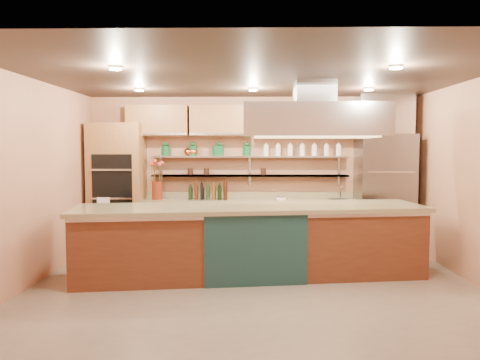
{
  "coord_description": "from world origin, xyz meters",
  "views": [
    {
      "loc": [
        -0.07,
        -6.21,
        1.87
      ],
      "look_at": [
        -0.2,
        1.0,
        1.36
      ],
      "focal_mm": 35.0,
      "sensor_mm": 36.0,
      "label": 1
    }
  ],
  "objects_px": {
    "island": "(251,241)",
    "kitchen_scale": "(281,197)",
    "copper_kettle": "(189,152)",
    "green_canister": "(217,151)",
    "flower_vase": "(157,191)",
    "refrigerator": "(384,193)"
  },
  "relations": [
    {
      "from": "green_canister",
      "to": "island",
      "type": "bearing_deg",
      "value": -71.62
    },
    {
      "from": "refrigerator",
      "to": "island",
      "type": "relative_size",
      "value": 0.43
    },
    {
      "from": "island",
      "to": "green_canister",
      "type": "xyz_separation_m",
      "value": [
        -0.62,
        1.87,
        1.29
      ]
    },
    {
      "from": "refrigerator",
      "to": "copper_kettle",
      "type": "distance_m",
      "value": 3.6
    },
    {
      "from": "green_canister",
      "to": "flower_vase",
      "type": "bearing_deg",
      "value": -168.27
    },
    {
      "from": "island",
      "to": "copper_kettle",
      "type": "distance_m",
      "value": 2.53
    },
    {
      "from": "island",
      "to": "kitchen_scale",
      "type": "relative_size",
      "value": 31.57
    },
    {
      "from": "island",
      "to": "refrigerator",
      "type": "bearing_deg",
      "value": 26.52
    },
    {
      "from": "kitchen_scale",
      "to": "green_canister",
      "type": "bearing_deg",
      "value": 151.48
    },
    {
      "from": "copper_kettle",
      "to": "green_canister",
      "type": "distance_m",
      "value": 0.51
    },
    {
      "from": "refrigerator",
      "to": "kitchen_scale",
      "type": "xyz_separation_m",
      "value": [
        -1.84,
        0.01,
        -0.08
      ]
    },
    {
      "from": "island",
      "to": "green_canister",
      "type": "bearing_deg",
      "value": 100.45
    },
    {
      "from": "flower_vase",
      "to": "copper_kettle",
      "type": "relative_size",
      "value": 1.81
    },
    {
      "from": "green_canister",
      "to": "refrigerator",
      "type": "bearing_deg",
      "value": -4.37
    },
    {
      "from": "refrigerator",
      "to": "green_canister",
      "type": "xyz_separation_m",
      "value": [
        -3.01,
        0.23,
        0.76
      ]
    },
    {
      "from": "refrigerator",
      "to": "kitchen_scale",
      "type": "bearing_deg",
      "value": 179.69
    },
    {
      "from": "refrigerator",
      "to": "flower_vase",
      "type": "xyz_separation_m",
      "value": [
        -4.07,
        0.01,
        0.04
      ]
    },
    {
      "from": "copper_kettle",
      "to": "island",
      "type": "bearing_deg",
      "value": -58.83
    },
    {
      "from": "copper_kettle",
      "to": "green_canister",
      "type": "height_order",
      "value": "green_canister"
    },
    {
      "from": "kitchen_scale",
      "to": "island",
      "type": "bearing_deg",
      "value": -126.37
    },
    {
      "from": "kitchen_scale",
      "to": "green_canister",
      "type": "xyz_separation_m",
      "value": [
        -1.17,
        0.22,
        0.83
      ]
    },
    {
      "from": "kitchen_scale",
      "to": "copper_kettle",
      "type": "xyz_separation_m",
      "value": [
        -1.68,
        0.22,
        0.81
      ]
    }
  ]
}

